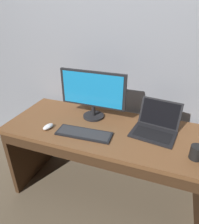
{
  "coord_description": "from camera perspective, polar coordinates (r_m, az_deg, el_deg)",
  "views": [
    {
      "loc": [
        0.43,
        -1.35,
        1.66
      ],
      "look_at": [
        -0.07,
        0.0,
        0.9
      ],
      "focal_mm": 32.45,
      "sensor_mm": 36.0,
      "label": 1
    }
  ],
  "objects": [
    {
      "name": "ground_plane",
      "position": [
        2.18,
        1.93,
        -21.7
      ],
      "size": [
        14.0,
        14.0,
        0.0
      ],
      "primitive_type": "plane",
      "color": "brown"
    },
    {
      "name": "back_wall",
      "position": [
        1.84,
        7.01,
        18.67
      ],
      "size": [
        3.91,
        0.04,
        2.75
      ],
      "primitive_type": "cube",
      "color": "gray",
      "rests_on": "ground"
    },
    {
      "name": "desk",
      "position": [
        1.78,
        2.08,
        -10.25
      ],
      "size": [
        1.71,
        0.68,
        0.76
      ],
      "color": "brown",
      "rests_on": "ground"
    },
    {
      "name": "laptop_black",
      "position": [
        1.67,
        15.44,
        -4.12
      ],
      "size": [
        0.37,
        0.36,
        0.23
      ],
      "color": "black",
      "rests_on": "desk"
    },
    {
      "name": "external_monitor",
      "position": [
        1.73,
        -1.93,
        5.38
      ],
      "size": [
        0.58,
        0.19,
        0.43
      ],
      "color": "black",
      "rests_on": "desk"
    },
    {
      "name": "wired_keyboard",
      "position": [
        1.6,
        -4.39,
        -6.06
      ],
      "size": [
        0.45,
        0.17,
        0.02
      ],
      "color": "black",
      "rests_on": "desk"
    },
    {
      "name": "computer_mouse",
      "position": [
        1.72,
        -14.26,
        -4.01
      ],
      "size": [
        0.08,
        0.11,
        0.03
      ],
      "primitive_type": "ellipsoid",
      "rotation": [
        0.0,
        0.0,
        -0.21
      ],
      "color": "white",
      "rests_on": "desk"
    },
    {
      "name": "coffee_mug",
      "position": [
        1.49,
        25.73,
        -10.26
      ],
      "size": [
        0.12,
        0.08,
        0.1
      ],
      "color": "black",
      "rests_on": "desk"
    }
  ]
}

